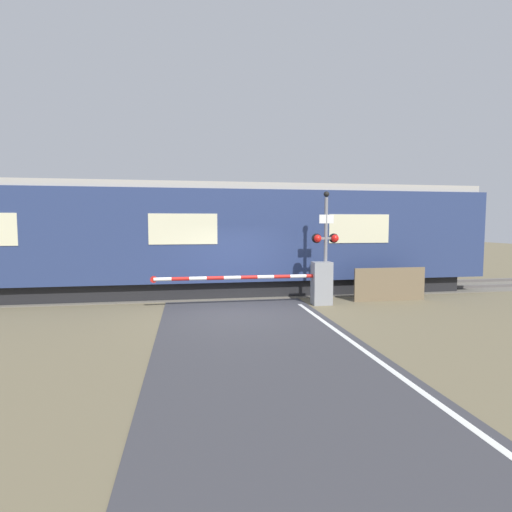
# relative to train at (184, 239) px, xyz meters

# --- Properties ---
(ground_plane) EXTENTS (80.00, 80.00, 0.00)m
(ground_plane) POSITION_rel_train_xyz_m (1.62, -3.65, -2.01)
(ground_plane) COLOR #6B6047
(track_bed) EXTENTS (36.00, 3.20, 0.13)m
(track_bed) POSITION_rel_train_xyz_m (1.62, 0.00, -1.99)
(track_bed) COLOR #666056
(track_bed) RESTS_ON ground_plane
(train) EXTENTS (21.87, 3.15, 3.93)m
(train) POSITION_rel_train_xyz_m (0.00, 0.00, 0.00)
(train) COLOR black
(train) RESTS_ON ground_plane
(crossing_barrier) EXTENTS (5.55, 0.44, 1.35)m
(crossing_barrier) POSITION_rel_train_xyz_m (3.90, -2.72, -1.30)
(crossing_barrier) COLOR gray
(crossing_barrier) RESTS_ON ground_plane
(signal_post) EXTENTS (0.87, 0.26, 3.56)m
(signal_post) POSITION_rel_train_xyz_m (4.43, -2.63, 0.00)
(signal_post) COLOR gray
(signal_post) RESTS_ON ground_plane
(roadside_fence) EXTENTS (2.48, 0.06, 1.10)m
(roadside_fence) POSITION_rel_train_xyz_m (6.72, -2.49, -1.46)
(roadside_fence) COLOR #726047
(roadside_fence) RESTS_ON ground_plane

